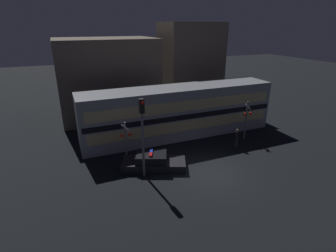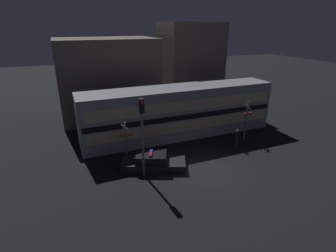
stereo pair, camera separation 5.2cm
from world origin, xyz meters
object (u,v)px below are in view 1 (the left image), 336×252
object	(u,v)px
train	(179,112)
police_car	(153,162)
crossing_signal_near	(247,118)
traffic_light_corner	(142,128)
pedestrian	(237,138)

from	to	relation	value
train	police_car	bearing A→B (deg)	-131.38
crossing_signal_near	traffic_light_corner	bearing A→B (deg)	-166.80
police_car	traffic_light_corner	xyz separation A→B (m)	(-0.91, -0.75, 3.00)
police_car	crossing_signal_near	size ratio (longest dim) A/B	1.39
crossing_signal_near	pedestrian	bearing A→B (deg)	-146.61
crossing_signal_near	traffic_light_corner	xyz separation A→B (m)	(-10.10, -2.37, 1.44)
pedestrian	traffic_light_corner	bearing A→B (deg)	-171.66
train	traffic_light_corner	xyz separation A→B (m)	(-5.16, -5.57, 1.21)
police_car	traffic_light_corner	bearing A→B (deg)	-117.62
train	pedestrian	xyz separation A→B (m)	(3.21, -4.34, -1.39)
police_car	pedestrian	distance (m)	7.49
train	traffic_light_corner	bearing A→B (deg)	-132.79
police_car	crossing_signal_near	distance (m)	9.47
crossing_signal_near	traffic_light_corner	world-z (taller)	traffic_light_corner
pedestrian	traffic_light_corner	world-z (taller)	traffic_light_corner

